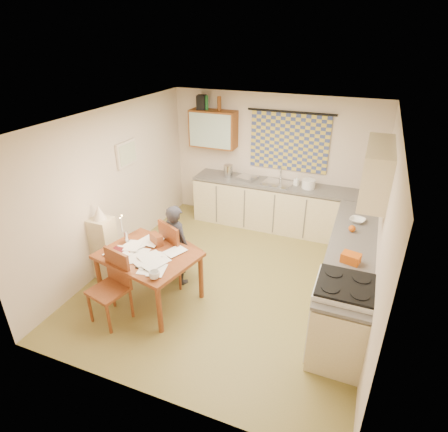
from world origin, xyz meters
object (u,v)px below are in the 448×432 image
at_px(counter_back, 278,207).
at_px(shelf_stand, 105,248).
at_px(stove, 340,319).
at_px(counter_right, 348,274).
at_px(person, 177,245).
at_px(dining_table, 150,276).
at_px(chair_far, 181,262).

xyz_separation_m(counter_back, shelf_stand, (-2.08, -2.55, 0.05)).
bearing_deg(stove, counter_right, 90.00).
bearing_deg(counter_back, person, -113.41).
xyz_separation_m(dining_table, shelf_stand, (-0.94, 0.24, 0.12)).
relative_size(person, shelf_stand, 1.28).
relative_size(counter_right, person, 2.31).
relative_size(counter_back, stove, 3.28).
bearing_deg(dining_table, shelf_stand, 178.83).
bearing_deg(stove, counter_back, 117.29).
height_order(stove, shelf_stand, stove).
bearing_deg(person, dining_table, 93.80).
distance_m(counter_back, counter_right, 2.32).
xyz_separation_m(counter_back, counter_right, (1.46, -1.80, -0.00)).
bearing_deg(chair_far, person, 79.92).
bearing_deg(counter_right, person, -169.45).
xyz_separation_m(stove, shelf_stand, (-3.54, 0.29, -0.00)).
distance_m(chair_far, shelf_stand, 1.20).
distance_m(counter_right, chair_far, 2.44).
height_order(stove, chair_far, chair_far).
distance_m(counter_back, dining_table, 3.01).
bearing_deg(dining_table, chair_far, 84.80).
distance_m(counter_right, dining_table, 2.78).
height_order(chair_far, person, person).
bearing_deg(chair_far, counter_back, -87.18).
xyz_separation_m(counter_back, person, (-0.98, -2.25, 0.19)).
bearing_deg(counter_back, dining_table, -112.11).
height_order(chair_far, shelf_stand, chair_far).
distance_m(dining_table, person, 0.61).
bearing_deg(shelf_stand, chair_far, 16.69).
height_order(counter_back, stove, stove).
bearing_deg(counter_right, counter_back, 129.13).
relative_size(counter_back, person, 2.58).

